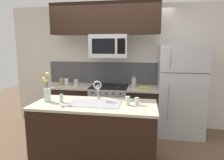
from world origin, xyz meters
TOP-DOWN VIEW (x-y plane):
  - ground_plane at (0.00, 0.00)m, footprint 10.00×10.00m
  - rear_partition at (0.30, 1.28)m, footprint 5.20×0.10m
  - splash_band at (0.00, 1.22)m, footprint 2.89×0.01m
  - back_counter_left at (-0.76, 0.90)m, footprint 0.79×0.65m
  - back_counter_right at (0.68, 0.90)m, footprint 0.63×0.65m
  - stove_range at (0.00, 0.90)m, footprint 0.76×0.64m
  - microwave at (0.00, 0.88)m, footprint 0.74×0.40m
  - upper_cabinet_band at (-0.08, 0.85)m, footprint 2.13×0.34m
  - refrigerator at (1.41, 0.92)m, footprint 0.86×0.74m
  - storage_jar_tall at (-1.04, 0.89)m, footprint 0.08×0.08m
  - storage_jar_medium at (-0.94, 0.91)m, footprint 0.09×0.09m
  - storage_jar_short at (-0.72, 0.90)m, footprint 0.09×0.09m
  - banana_bunch at (0.71, 0.84)m, footprint 0.19×0.12m
  - french_press at (0.50, 0.96)m, footprint 0.09×0.09m
  - island_counter at (0.01, -0.35)m, footprint 1.80×0.78m
  - kitchen_sink at (0.01, -0.35)m, footprint 0.76×0.41m
  - sink_faucet at (0.01, -0.14)m, footprint 0.14×0.14m
  - dish_soap_bottle at (-0.49, -0.37)m, footprint 0.06×0.05m
  - drinking_glass at (0.49, -0.34)m, footprint 0.06×0.06m
  - spare_glass at (0.62, -0.31)m, footprint 0.06×0.06m
  - flower_vase at (-0.72, -0.36)m, footprint 0.10×0.14m

SIDE VIEW (x-z plane):
  - ground_plane at x=0.00m, z-range 0.00..0.00m
  - island_counter at x=0.01m, z-range 0.00..0.91m
  - back_counter_left at x=-0.76m, z-range 0.00..0.91m
  - back_counter_right at x=0.68m, z-range 0.00..0.91m
  - stove_range at x=0.00m, z-range 0.00..0.93m
  - kitchen_sink at x=0.01m, z-range 0.76..0.92m
  - refrigerator at x=1.41m, z-range 0.00..1.76m
  - banana_bunch at x=0.71m, z-range 0.89..0.97m
  - spare_glass at x=0.62m, z-range 0.91..1.02m
  - drinking_glass at x=0.49m, z-range 0.91..1.04m
  - dish_soap_bottle at x=-0.49m, z-range 0.90..1.06m
  - storage_jar_tall at x=-1.04m, z-range 0.91..1.05m
  - storage_jar_short at x=-0.72m, z-range 0.91..1.07m
  - storage_jar_medium at x=-0.94m, z-range 0.91..1.09m
  - french_press at x=0.50m, z-range 0.88..1.14m
  - flower_vase at x=-0.72m, z-range 0.82..1.27m
  - sink_faucet at x=0.01m, z-range 0.95..1.26m
  - splash_band at x=0.00m, z-range 0.91..1.39m
  - rear_partition at x=0.30m, z-range 0.00..2.60m
  - microwave at x=0.00m, z-range 1.51..1.96m
  - upper_cabinet_band at x=-0.08m, z-range 1.96..2.56m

